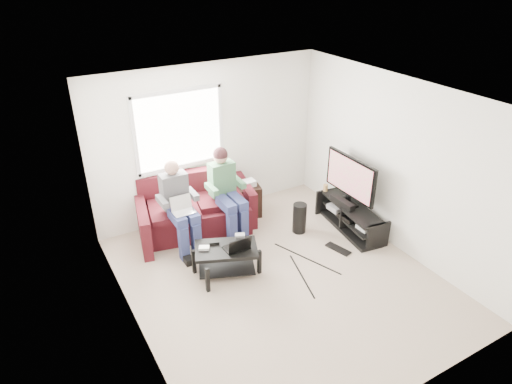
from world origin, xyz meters
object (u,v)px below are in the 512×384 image
(tv, at_px, (350,178))
(end_table, at_px, (249,199))
(tv_stand, at_px, (350,219))
(sofa, at_px, (196,211))
(subwoofer, at_px, (299,218))
(coffee_table, at_px, (226,254))

(tv, relative_size, end_table, 1.67)
(tv_stand, height_order, tv, tv)
(end_table, bearing_deg, tv, -43.82)
(sofa, relative_size, tv, 1.93)
(sofa, distance_m, subwoofer, 1.70)
(coffee_table, height_order, tv, tv)
(coffee_table, xyz_separation_m, subwoofer, (1.52, 0.39, -0.07))
(sofa, bearing_deg, tv_stand, -30.70)
(coffee_table, relative_size, end_table, 1.52)
(sofa, height_order, coffee_table, sofa)
(subwoofer, relative_size, end_table, 0.77)
(coffee_table, bearing_deg, tv, 3.19)
(tv, bearing_deg, sofa, 151.25)
(end_table, bearing_deg, subwoofer, -63.62)
(subwoofer, bearing_deg, sofa, 146.58)
(sofa, relative_size, coffee_table, 2.12)
(tv, xyz_separation_m, end_table, (-1.21, 1.16, -0.61))
(sofa, relative_size, tv_stand, 1.54)
(tv_stand, distance_m, end_table, 1.75)
(tv, bearing_deg, tv_stand, -88.53)
(tv_stand, relative_size, subwoofer, 2.74)
(sofa, xyz_separation_m, tv_stand, (2.18, -1.29, -0.13))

